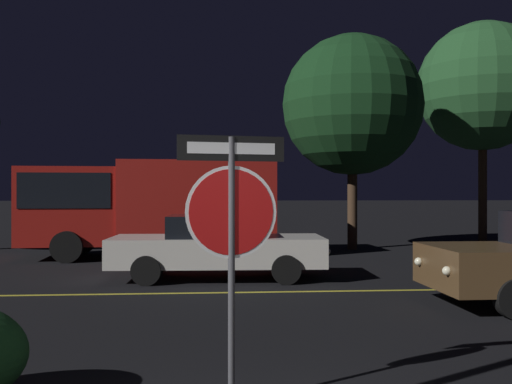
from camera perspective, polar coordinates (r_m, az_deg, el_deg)
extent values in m
cube|color=gold|center=(10.74, -2.60, -10.01)|extent=(37.53, 0.12, 0.01)
cylinder|color=#4C4C51|center=(5.01, -2.47, -7.92)|extent=(0.06, 0.06, 2.34)
cylinder|color=white|center=(4.97, -2.47, -2.02)|extent=(0.80, 0.14, 0.81)
cylinder|color=#B71414|center=(4.97, -2.47, -2.02)|extent=(0.74, 0.14, 0.75)
cube|color=black|center=(4.98, -2.47, 4.38)|extent=(0.94, 0.18, 0.22)
cube|color=white|center=(4.98, -2.47, 4.38)|extent=(0.77, 0.16, 0.10)
cube|color=silver|center=(12.38, -3.88, -5.87)|extent=(4.58, 1.93, 0.61)
cube|color=black|center=(12.34, -4.51, -3.40)|extent=(1.86, 1.59, 0.46)
cylinder|color=black|center=(13.31, 2.30, -6.78)|extent=(0.61, 0.22, 0.60)
cylinder|color=black|center=(11.62, 3.03, -7.76)|extent=(0.61, 0.22, 0.60)
cylinder|color=black|center=(13.37, -9.87, -6.75)|extent=(0.61, 0.22, 0.60)
cylinder|color=black|center=(11.69, -10.94, -7.72)|extent=(0.61, 0.22, 0.60)
sphere|color=#F4EFCC|center=(13.08, 6.32, -5.43)|extent=(0.14, 0.14, 0.14)
sphere|color=#F4EFCC|center=(12.00, 7.14, -5.91)|extent=(0.14, 0.14, 0.14)
cylinder|color=black|center=(10.89, 19.81, -8.28)|extent=(0.60, 0.20, 0.60)
sphere|color=#F4EFCC|center=(9.14, 18.54, -7.48)|extent=(0.14, 0.14, 0.14)
sphere|color=#F4EFCC|center=(10.21, 15.95, -6.70)|extent=(0.14, 0.14, 0.14)
cube|color=maroon|center=(17.02, -17.89, -1.33)|extent=(2.78, 2.37, 2.16)
cube|color=black|center=(17.01, -17.88, 0.13)|extent=(2.52, 2.41, 0.95)
cube|color=maroon|center=(16.73, -5.94, -1.01)|extent=(4.48, 2.60, 2.36)
cylinder|color=black|center=(15.94, -18.40, -5.23)|extent=(0.85, 0.32, 0.84)
cylinder|color=black|center=(18.19, -17.00, -4.59)|extent=(0.85, 0.32, 0.84)
cylinder|color=black|center=(15.68, -3.00, -5.32)|extent=(0.85, 0.32, 0.84)
cylinder|color=black|center=(17.96, -3.55, -4.65)|extent=(0.85, 0.32, 0.84)
cylinder|color=#422D1E|center=(18.98, 9.61, -1.03)|extent=(0.32, 0.32, 3.08)
sphere|color=#143819|center=(19.19, 9.61, 8.57)|extent=(4.61, 4.61, 4.61)
cylinder|color=#422D1E|center=(23.40, 21.72, 0.48)|extent=(0.32, 0.32, 4.15)
sphere|color=#235128|center=(23.75, 21.72, 9.77)|extent=(4.89, 4.89, 4.89)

